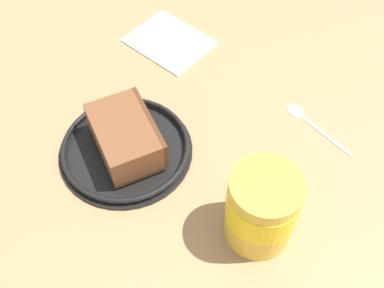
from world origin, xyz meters
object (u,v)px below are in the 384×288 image
object	(u,v)px
teaspoon	(306,118)
folded_napkin	(169,41)
cake_slice	(126,136)
small_plate	(126,149)
tea_mug	(262,206)

from	to	relation	value
teaspoon	folded_napkin	bearing A→B (deg)	114.66
cake_slice	folded_napkin	bearing A→B (deg)	50.90
small_plate	cake_slice	distance (cm)	2.58
tea_mug	teaspoon	xyz separation A→B (cm)	(14.80, 11.49, -5.45)
cake_slice	tea_mug	world-z (taller)	tea_mug
small_plate	tea_mug	xyz separation A→B (cm)	(9.84, -17.46, 5.03)
teaspoon	folded_napkin	distance (cm)	25.28
small_plate	teaspoon	bearing A→B (deg)	-13.62
teaspoon	cake_slice	bearing A→B (deg)	166.25
small_plate	teaspoon	world-z (taller)	small_plate
cake_slice	teaspoon	distance (cm)	25.27
cake_slice	tea_mug	xyz separation A→B (cm)	(9.57, -17.45, 2.46)
cake_slice	folded_napkin	size ratio (longest dim) A/B	0.90
cake_slice	teaspoon	size ratio (longest dim) A/B	0.99
cake_slice	tea_mug	distance (cm)	20.06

